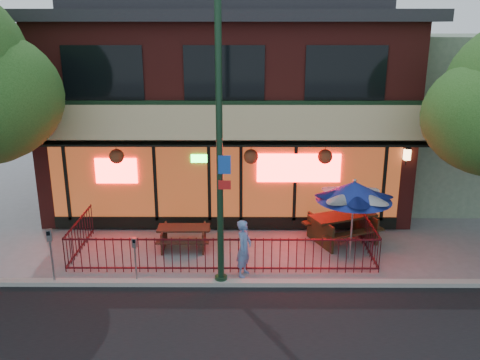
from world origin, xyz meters
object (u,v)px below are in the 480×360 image
object	(u,v)px
pedestrian	(244,248)
parking_meter_far	(51,247)
patio_umbrella	(354,191)
parking_meter_near	(135,253)
picnic_table_left	(184,234)
picnic_table_right	(342,224)
street_light	(220,165)

from	to	relation	value
pedestrian	parking_meter_far	size ratio (longest dim) A/B	1.02
patio_umbrella	parking_meter_near	xyz separation A→B (m)	(-5.77, -1.46, -1.17)
picnic_table_left	picnic_table_right	size ratio (longest dim) A/B	0.64
patio_umbrella	pedestrian	distance (m)	3.41
pedestrian	parking_meter_near	size ratio (longest dim) A/B	1.23
parking_meter_near	parking_meter_far	distance (m)	2.10
street_light	picnic_table_right	bearing A→B (deg)	36.95
street_light	picnic_table_left	distance (m)	3.69
pedestrian	parking_meter_near	xyz separation A→B (m)	(-2.76, -0.46, 0.08)
picnic_table_right	patio_umbrella	bearing A→B (deg)	-90.00
street_light	parking_meter_far	world-z (taller)	street_light
picnic_table_left	parking_meter_near	bearing A→B (deg)	-114.17
street_light	parking_meter_near	size ratio (longest dim) A/B	5.58
pedestrian	parking_meter_far	world-z (taller)	pedestrian
street_light	pedestrian	world-z (taller)	street_light
patio_umbrella	picnic_table_right	bearing A→B (deg)	90.00
picnic_table_right	parking_meter_near	distance (m)	6.38
picnic_table_left	patio_umbrella	distance (m)	5.10
parking_meter_far	patio_umbrella	bearing A→B (deg)	11.09
picnic_table_left	pedestrian	bearing A→B (deg)	-44.09
patio_umbrella	pedestrian	xyz separation A→B (m)	(-3.01, -1.00, -1.25)
street_light	patio_umbrella	xyz separation A→B (m)	(3.60, 1.46, -1.13)
patio_umbrella	pedestrian	size ratio (longest dim) A/B	1.53
parking_meter_far	pedestrian	bearing A→B (deg)	6.34
picnic_table_left	parking_meter_far	size ratio (longest dim) A/B	1.02
parking_meter_near	picnic_table_right	bearing A→B (deg)	25.11
picnic_table_left	parking_meter_far	bearing A→B (deg)	-143.59
parking_meter_far	parking_meter_near	bearing A→B (deg)	2.19
patio_umbrella	parking_meter_far	size ratio (longest dim) A/B	1.56
patio_umbrella	parking_meter_near	distance (m)	6.07
patio_umbrella	picnic_table_left	bearing A→B (deg)	171.42
picnic_table_left	patio_umbrella	size ratio (longest dim) A/B	0.65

